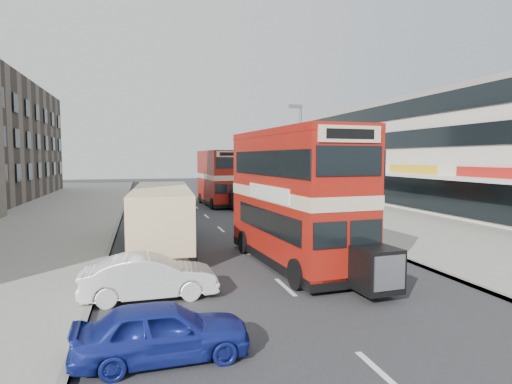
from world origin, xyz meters
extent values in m
plane|color=#28282B|center=(0.00, 0.00, 0.00)|extent=(160.00, 160.00, 0.00)
cube|color=#28282B|center=(0.00, 20.00, 0.01)|extent=(12.00, 90.00, 0.01)
cube|color=gray|center=(12.00, 20.00, 0.07)|extent=(12.00, 90.00, 0.15)
cube|color=gray|center=(-12.00, 20.00, 0.07)|extent=(12.00, 90.00, 0.15)
cube|color=gray|center=(-6.10, 20.00, 0.07)|extent=(0.20, 90.00, 0.16)
cube|color=gray|center=(6.10, 20.00, 0.07)|extent=(0.20, 90.00, 0.16)
cube|color=beige|center=(20.00, 22.00, 4.50)|extent=(8.00, 46.00, 9.00)
cube|color=black|center=(15.95, 22.00, 1.60)|extent=(0.10, 44.00, 2.40)
cube|color=gray|center=(20.00, 22.00, 9.10)|extent=(8.20, 46.20, 0.40)
cube|color=white|center=(15.10, 22.00, 3.00)|extent=(1.80, 44.00, 0.20)
cylinder|color=slate|center=(6.60, 18.00, 4.00)|extent=(0.16, 0.16, 8.00)
cube|color=slate|center=(6.20, 18.00, 8.00)|extent=(1.00, 0.20, 0.25)
cube|color=black|center=(1.30, 4.82, 0.36)|extent=(3.22, 8.43, 0.36)
cube|color=maroon|center=(1.30, 4.82, 1.60)|extent=(3.20, 8.43, 2.27)
cube|color=beige|center=(1.30, 4.82, 2.89)|extent=(3.24, 8.47, 0.46)
cube|color=maroon|center=(1.30, 4.82, 4.13)|extent=(3.20, 8.43, 2.17)
cube|color=maroon|center=(1.30, 4.82, 5.29)|extent=(3.22, 8.45, 0.26)
cube|color=black|center=(2.30, 0.14, 0.93)|extent=(1.33, 1.33, 1.34)
cube|color=black|center=(2.10, 27.03, 0.33)|extent=(2.79, 7.67, 0.33)
cube|color=maroon|center=(2.10, 27.03, 1.46)|extent=(2.77, 7.67, 2.08)
cube|color=beige|center=(2.10, 27.03, 2.64)|extent=(2.81, 7.71, 0.42)
cube|color=maroon|center=(2.10, 27.03, 3.78)|extent=(2.77, 7.67, 1.98)
cube|color=maroon|center=(2.10, 27.03, 4.84)|extent=(2.79, 7.69, 0.24)
cube|color=black|center=(2.93, 22.73, 0.85)|extent=(1.19, 1.19, 1.23)
cube|color=black|center=(-3.66, 9.65, 0.41)|extent=(3.11, 10.31, 0.41)
cube|color=beige|center=(-3.66, 9.65, 1.58)|extent=(3.09, 10.30, 2.65)
imported|color=navy|center=(-4.21, -2.22, 0.64)|extent=(3.79, 1.65, 1.27)
imported|color=white|center=(-4.40, 2.00, 0.68)|extent=(4.14, 1.54, 1.35)
imported|color=maroon|center=(4.57, 16.11, 0.59)|extent=(4.10, 1.73, 1.18)
imported|color=#E14816|center=(4.70, 23.29, 0.57)|extent=(4.27, 2.29, 1.14)
imported|color=#5F88BF|center=(4.44, 33.47, 0.68)|extent=(4.09, 1.87, 1.36)
imported|color=gray|center=(7.27, 12.49, 1.15)|extent=(0.88, 0.75, 2.01)
imported|color=gray|center=(7.93, 28.60, 0.94)|extent=(0.96, 0.46, 1.58)
imported|color=gray|center=(3.78, 17.58, 0.42)|extent=(0.66, 1.63, 0.84)
imported|color=#21232A|center=(3.78, 17.58, 1.15)|extent=(0.61, 0.42, 1.60)
camera|label=1|loc=(-4.58, -11.33, 4.33)|focal=30.12mm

